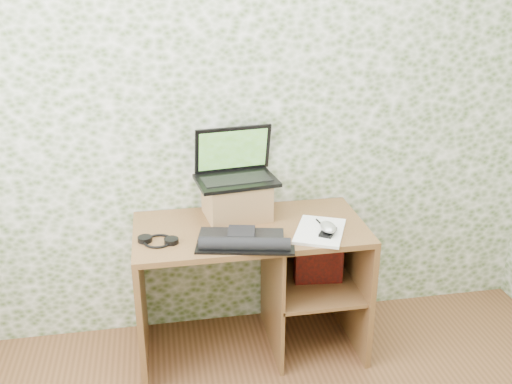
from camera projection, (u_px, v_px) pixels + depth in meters
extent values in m
plane|color=white|center=(240.00, 109.00, 3.03)|extent=(3.50, 0.00, 3.50)
cube|color=brown|center=(250.00, 229.00, 2.96)|extent=(1.20, 0.60, 0.03)
cube|color=brown|center=(141.00, 302.00, 3.00)|extent=(0.03, 0.60, 0.72)
cube|color=brown|center=(353.00, 282.00, 3.20)|extent=(0.03, 0.60, 0.72)
cube|color=brown|center=(272.00, 289.00, 3.12)|extent=(0.02, 0.56, 0.72)
cube|color=brown|center=(313.00, 282.00, 3.15)|extent=(0.46, 0.56, 0.02)
cube|color=brown|center=(301.00, 261.00, 3.42)|extent=(0.48, 0.02, 0.72)
cube|color=#A07048|center=(237.00, 199.00, 3.04)|extent=(0.36, 0.31, 0.20)
cube|color=black|center=(236.00, 181.00, 3.00)|extent=(0.45, 0.33, 0.02)
cube|color=black|center=(237.00, 179.00, 2.99)|extent=(0.37, 0.20, 0.00)
cube|color=black|center=(233.00, 149.00, 3.05)|extent=(0.42, 0.12, 0.26)
cube|color=#2E5719|center=(233.00, 150.00, 3.05)|extent=(0.38, 0.10, 0.22)
cube|color=black|center=(241.00, 237.00, 2.81)|extent=(0.44, 0.24, 0.03)
cube|color=black|center=(241.00, 235.00, 2.80)|extent=(0.16, 0.16, 0.05)
cylinder|color=black|center=(245.00, 244.00, 2.70)|extent=(0.44, 0.16, 0.07)
cube|color=black|center=(245.00, 250.00, 2.71)|extent=(0.48, 0.19, 0.01)
torus|color=black|center=(158.00, 241.00, 2.79)|extent=(0.18, 0.18, 0.01)
cylinder|color=black|center=(145.00, 239.00, 2.79)|extent=(0.07, 0.07, 0.02)
cylinder|color=black|center=(171.00, 241.00, 2.78)|extent=(0.07, 0.07, 0.02)
cube|color=white|center=(320.00, 231.00, 2.89)|extent=(0.34, 0.39, 0.02)
ellipsoid|color=silver|center=(328.00, 230.00, 2.84)|extent=(0.13, 0.14, 0.04)
cylinder|color=black|center=(322.00, 225.00, 2.92)|extent=(0.03, 0.15, 0.01)
cube|color=maroon|center=(319.00, 256.00, 3.09)|extent=(0.27, 0.11, 0.31)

